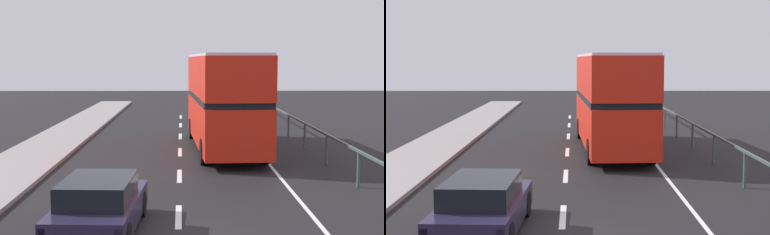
% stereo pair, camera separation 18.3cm
% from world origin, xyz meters
% --- Properties ---
extents(lane_paint_markings, '(3.54, 46.00, 0.01)m').
position_xyz_m(lane_paint_markings, '(2.17, 8.28, 0.00)').
color(lane_paint_markings, silver).
rests_on(lane_paint_markings, ground).
extents(bridge_side_railing, '(0.10, 42.00, 1.17)m').
position_xyz_m(bridge_side_railing, '(5.56, 9.00, 0.95)').
color(bridge_side_railing, '#44554A').
rests_on(bridge_side_railing, ground).
extents(double_decker_bus_red, '(2.98, 10.27, 4.20)m').
position_xyz_m(double_decker_bus_red, '(1.92, 12.59, 2.25)').
color(double_decker_bus_red, red).
rests_on(double_decker_bus_red, ground).
extents(hatchback_car_near, '(1.92, 4.19, 1.30)m').
position_xyz_m(hatchback_car_near, '(-1.79, 0.71, 0.63)').
color(hatchback_car_near, '#231D36').
rests_on(hatchback_car_near, ground).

